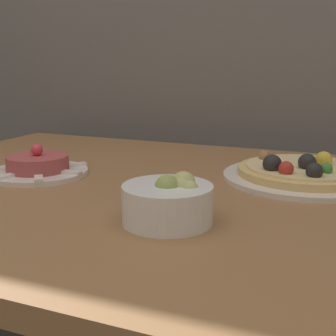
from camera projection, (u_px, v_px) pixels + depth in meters
The scene contains 4 objects.
dining_table at pixel (176, 240), 0.88m from camera, with size 1.31×0.88×0.79m.
pizza_plate at pixel (303, 173), 0.91m from camera, with size 0.31×0.31×0.06m.
tartare_plate at pixel (38, 167), 0.95m from camera, with size 0.20×0.20×0.07m.
small_bowl at pixel (169, 202), 0.68m from camera, with size 0.13×0.13×0.07m.
Camera 1 is at (0.31, -0.33, 1.02)m, focal length 50.00 mm.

